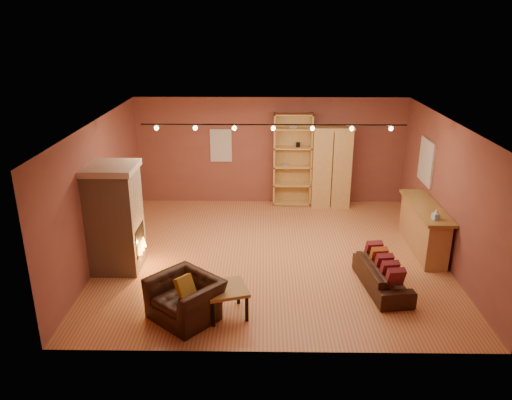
{
  "coord_description": "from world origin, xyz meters",
  "views": [
    {
      "loc": [
        -0.2,
        -9.45,
        4.68
      ],
      "look_at": [
        -0.34,
        0.2,
        1.15
      ],
      "focal_mm": 35.0,
      "sensor_mm": 36.0,
      "label": 1
    }
  ],
  "objects_px": {
    "fireplace": "(115,218)",
    "coffee_table": "(226,291)",
    "bookcase": "(292,159)",
    "bar_counter": "(423,228)",
    "armchair": "(185,292)",
    "loveseat": "(383,271)",
    "armoire": "(331,166)"
  },
  "relations": [
    {
      "from": "armoire",
      "to": "coffee_table",
      "type": "relative_size",
      "value": 2.55
    },
    {
      "from": "loveseat",
      "to": "coffee_table",
      "type": "relative_size",
      "value": 2.0
    },
    {
      "from": "fireplace",
      "to": "coffee_table",
      "type": "relative_size",
      "value": 2.54
    },
    {
      "from": "fireplace",
      "to": "coffee_table",
      "type": "distance_m",
      "value": 2.86
    },
    {
      "from": "armoire",
      "to": "armchair",
      "type": "bearing_deg",
      "value": -119.58
    },
    {
      "from": "armoire",
      "to": "fireplace",
      "type": "bearing_deg",
      "value": -142.13
    },
    {
      "from": "armchair",
      "to": "coffee_table",
      "type": "xyz_separation_m",
      "value": [
        0.66,
        0.1,
        -0.04
      ]
    },
    {
      "from": "bar_counter",
      "to": "armchair",
      "type": "distance_m",
      "value": 5.35
    },
    {
      "from": "bookcase",
      "to": "bar_counter",
      "type": "distance_m",
      "value": 3.95
    },
    {
      "from": "bar_counter",
      "to": "fireplace",
      "type": "bearing_deg",
      "value": -172.02
    },
    {
      "from": "loveseat",
      "to": "bookcase",
      "type": "bearing_deg",
      "value": 10.21
    },
    {
      "from": "fireplace",
      "to": "bar_counter",
      "type": "xyz_separation_m",
      "value": [
        6.24,
        0.88,
        -0.54
      ]
    },
    {
      "from": "armoire",
      "to": "loveseat",
      "type": "relative_size",
      "value": 1.27
    },
    {
      "from": "bookcase",
      "to": "armchair",
      "type": "height_order",
      "value": "bookcase"
    },
    {
      "from": "armoire",
      "to": "loveseat",
      "type": "distance_m",
      "value": 4.4
    },
    {
      "from": "fireplace",
      "to": "loveseat",
      "type": "distance_m",
      "value": 5.14
    },
    {
      "from": "bar_counter",
      "to": "coffee_table",
      "type": "height_order",
      "value": "bar_counter"
    },
    {
      "from": "armoire",
      "to": "coffee_table",
      "type": "height_order",
      "value": "armoire"
    },
    {
      "from": "bar_counter",
      "to": "loveseat",
      "type": "distance_m",
      "value": 2.02
    },
    {
      "from": "armoire",
      "to": "bar_counter",
      "type": "xyz_separation_m",
      "value": [
        1.64,
        -2.71,
        -0.55
      ]
    },
    {
      "from": "armchair",
      "to": "coffee_table",
      "type": "bearing_deg",
      "value": 49.32
    },
    {
      "from": "bar_counter",
      "to": "armchair",
      "type": "relative_size",
      "value": 1.66
    },
    {
      "from": "loveseat",
      "to": "armchair",
      "type": "bearing_deg",
      "value": 98.64
    },
    {
      "from": "bookcase",
      "to": "armoire",
      "type": "height_order",
      "value": "bookcase"
    },
    {
      "from": "armoire",
      "to": "armchair",
      "type": "height_order",
      "value": "armoire"
    },
    {
      "from": "armoire",
      "to": "armchair",
      "type": "distance_m",
      "value": 6.15
    },
    {
      "from": "bookcase",
      "to": "bar_counter",
      "type": "xyz_separation_m",
      "value": [
        2.64,
        -2.85,
        -0.72
      ]
    },
    {
      "from": "loveseat",
      "to": "coffee_table",
      "type": "height_order",
      "value": "loveseat"
    },
    {
      "from": "coffee_table",
      "to": "fireplace",
      "type": "bearing_deg",
      "value": 143.65
    },
    {
      "from": "bar_counter",
      "to": "coffee_table",
      "type": "xyz_separation_m",
      "value": [
        -4.0,
        -2.53,
        -0.08
      ]
    },
    {
      "from": "coffee_table",
      "to": "armoire",
      "type": "bearing_deg",
      "value": 65.71
    },
    {
      "from": "coffee_table",
      "to": "bar_counter",
      "type": "bearing_deg",
      "value": 32.29
    }
  ]
}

